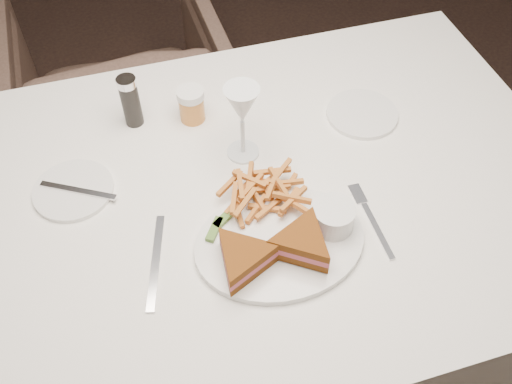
{
  "coord_description": "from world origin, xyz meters",
  "views": [
    {
      "loc": [
        -0.5,
        -1.02,
        1.63
      ],
      "look_at": [
        -0.22,
        -0.39,
        0.8
      ],
      "focal_mm": 40.0,
      "sensor_mm": 36.0,
      "label": 1
    }
  ],
  "objects": [
    {
      "name": "chair_far",
      "position": [
        -0.32,
        0.55,
        0.35
      ],
      "size": [
        0.74,
        0.7,
        0.7
      ],
      "primitive_type": "imported",
      "rotation": [
        0.0,
        0.0,
        3.04
      ],
      "color": "#4D382F",
      "rests_on": "ground"
    },
    {
      "name": "ground",
      "position": [
        0.0,
        0.0,
        0.0
      ],
      "size": [
        5.0,
        5.0,
        0.0
      ],
      "primitive_type": "plane",
      "color": "black",
      "rests_on": "ground"
    },
    {
      "name": "table_setting",
      "position": [
        -0.22,
        -0.39,
        0.79
      ],
      "size": [
        0.8,
        0.66,
        0.18
      ],
      "color": "white",
      "rests_on": "table"
    },
    {
      "name": "table",
      "position": [
        -0.22,
        -0.34,
        0.38
      ],
      "size": [
        1.46,
        1.06,
        0.75
      ],
      "primitive_type": "cube",
      "rotation": [
        0.0,
        0.0,
        -0.12
      ],
      "color": "white",
      "rests_on": "ground"
    }
  ]
}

